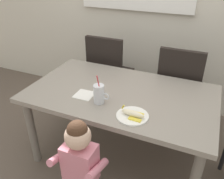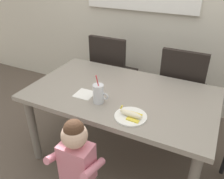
% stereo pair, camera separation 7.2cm
% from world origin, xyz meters
% --- Properties ---
extents(ground_plane, '(24.00, 24.00, 0.00)m').
position_xyz_m(ground_plane, '(0.00, 0.00, 0.00)').
color(ground_plane, brown).
extents(dining_table, '(1.54, 0.91, 0.71)m').
position_xyz_m(dining_table, '(0.00, 0.00, 0.62)').
color(dining_table, gray).
rests_on(dining_table, ground).
extents(dining_chair_left, '(0.44, 0.44, 0.96)m').
position_xyz_m(dining_chair_left, '(-0.43, 0.68, 0.54)').
color(dining_chair_left, black).
rests_on(dining_chair_left, ground).
extents(dining_chair_right, '(0.44, 0.44, 0.96)m').
position_xyz_m(dining_chair_right, '(0.40, 0.64, 0.54)').
color(dining_chair_right, black).
rests_on(dining_chair_right, ground).
extents(toddler_standing, '(0.33, 0.24, 0.84)m').
position_xyz_m(toddler_standing, '(-0.03, -0.64, 0.53)').
color(toddler_standing, '#3F4760').
rests_on(toddler_standing, ground).
extents(milk_cup, '(0.13, 0.08, 0.25)m').
position_xyz_m(milk_cup, '(-0.09, -0.22, 0.78)').
color(milk_cup, silver).
rests_on(milk_cup, dining_table).
extents(snack_plate, '(0.23, 0.23, 0.01)m').
position_xyz_m(snack_plate, '(0.20, -0.29, 0.72)').
color(snack_plate, white).
rests_on(snack_plate, dining_table).
extents(peeled_banana, '(0.17, 0.11, 0.07)m').
position_xyz_m(peeled_banana, '(0.21, -0.30, 0.74)').
color(peeled_banana, '#F4EAC6').
rests_on(peeled_banana, snack_plate).
extents(paper_napkin, '(0.15, 0.15, 0.00)m').
position_xyz_m(paper_napkin, '(-0.25, -0.17, 0.71)').
color(paper_napkin, white).
rests_on(paper_napkin, dining_table).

